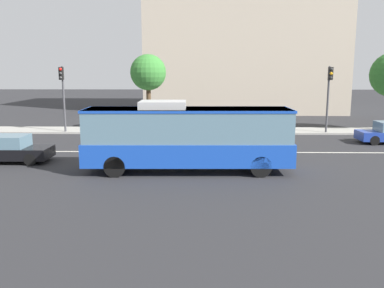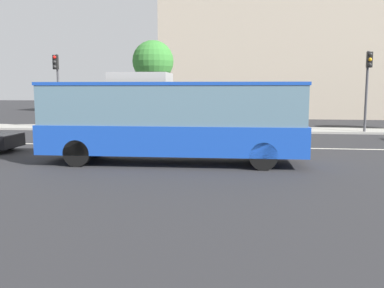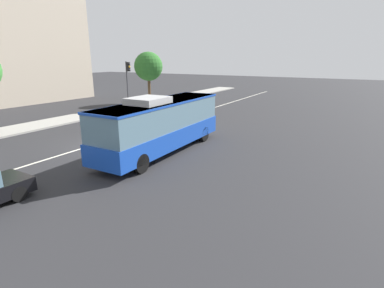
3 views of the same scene
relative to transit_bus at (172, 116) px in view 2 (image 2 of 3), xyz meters
name	(u,v)px [view 2 (image 2 of 3)]	position (x,y,z in m)	size (l,w,h in m)	color
ground_plane	(170,146)	(-0.92, 4.77, -1.81)	(160.00, 160.00, 0.00)	#28282B
sidewalk_kerb	(191,129)	(-0.92, 13.28, -1.74)	(80.00, 3.20, 0.14)	#9E9B93
lane_centre_line	(170,146)	(-0.92, 4.77, -1.80)	(76.00, 0.16, 0.01)	silver
transit_bus	(172,116)	(0.00, 0.00, 0.00)	(10.05, 2.70, 3.46)	#1947B7
traffic_light_near_corner	(368,77)	(10.42, 12.03, 1.75)	(0.33, 0.62, 5.20)	#47474C
traffic_light_mid_block	(57,78)	(-10.01, 11.95, 1.75)	(0.33, 0.62, 5.20)	#47474C
street_tree_kerbside_left	(153,62)	(-3.48, 12.84, 2.86)	(2.81, 2.81, 6.14)	#4C3823
office_block_background	(273,20)	(5.67, 31.70, 8.39)	(22.68, 13.78, 20.40)	#B7A893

